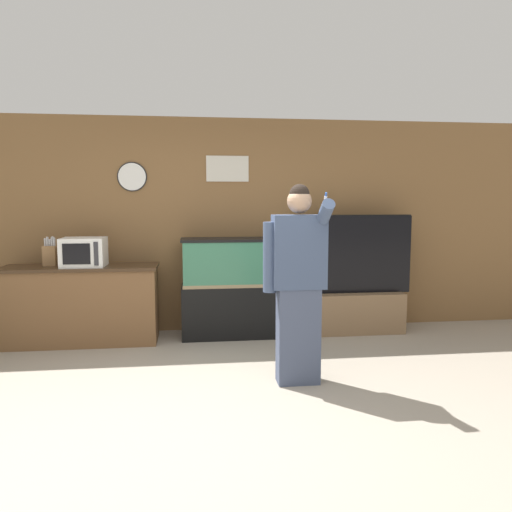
# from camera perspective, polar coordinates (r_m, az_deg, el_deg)

# --- Properties ---
(ground_plane) EXTENTS (18.00, 18.00, 0.00)m
(ground_plane) POSITION_cam_1_polar(r_m,az_deg,el_deg) (4.02, -4.19, -17.25)
(ground_plane) COLOR gray
(wall_back_paneled) EXTENTS (10.00, 0.08, 2.60)m
(wall_back_paneled) POSITION_cam_1_polar(r_m,az_deg,el_deg) (6.18, -5.53, 3.52)
(wall_back_paneled) COLOR brown
(wall_back_paneled) RESTS_ON ground_plane
(counter_island) EXTENTS (1.70, 0.56, 0.88)m
(counter_island) POSITION_cam_1_polar(r_m,az_deg,el_deg) (5.97, -19.30, -5.26)
(counter_island) COLOR brown
(counter_island) RESTS_ON ground_plane
(microwave) EXTENTS (0.46, 0.39, 0.32)m
(microwave) POSITION_cam_1_polar(r_m,az_deg,el_deg) (5.82, -19.08, 0.43)
(microwave) COLOR white
(microwave) RESTS_ON counter_island
(knife_block) EXTENTS (0.14, 0.10, 0.33)m
(knife_block) POSITION_cam_1_polar(r_m,az_deg,el_deg) (6.01, -22.51, 0.11)
(knife_block) COLOR olive
(knife_block) RESTS_ON counter_island
(aquarium_on_stand) EXTENTS (1.19, 0.47, 1.17)m
(aquarium_on_stand) POSITION_cam_1_polar(r_m,az_deg,el_deg) (5.91, -2.72, -3.62)
(aquarium_on_stand) COLOR black
(aquarium_on_stand) RESTS_ON ground_plane
(tv_on_stand) EXTENTS (1.39, 0.40, 1.44)m
(tv_on_stand) POSITION_cam_1_polar(r_m,az_deg,el_deg) (6.23, 11.25, -4.74)
(tv_on_stand) COLOR brown
(tv_on_stand) RESTS_ON ground_plane
(person_standing) EXTENTS (0.55, 0.42, 1.75)m
(person_standing) POSITION_cam_1_polar(r_m,az_deg,el_deg) (4.35, 4.78, -2.88)
(person_standing) COLOR #424C66
(person_standing) RESTS_ON ground_plane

